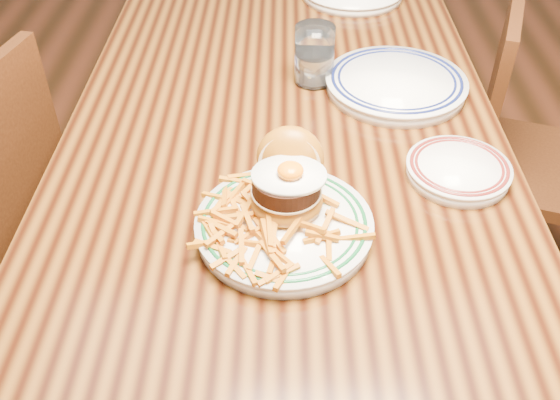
{
  "coord_description": "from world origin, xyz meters",
  "views": [
    {
      "loc": [
        0.0,
        -1.1,
        1.44
      ],
      "look_at": [
        -0.01,
        -0.38,
        0.82
      ],
      "focal_mm": 40.0,
      "sensor_mm": 36.0,
      "label": 1
    }
  ],
  "objects_px": {
    "chair_right": "(525,151)",
    "side_plate": "(458,169)",
    "main_plate": "(285,209)",
    "table": "(284,138)"
  },
  "relations": [
    {
      "from": "chair_right",
      "to": "main_plate",
      "type": "relative_size",
      "value": 2.88
    },
    {
      "from": "table",
      "to": "side_plate",
      "type": "xyz_separation_m",
      "value": [
        0.31,
        -0.24,
        0.1
      ]
    },
    {
      "from": "side_plate",
      "to": "chair_right",
      "type": "bearing_deg",
      "value": 41.94
    },
    {
      "from": "main_plate",
      "to": "side_plate",
      "type": "xyz_separation_m",
      "value": [
        0.3,
        0.13,
        -0.02
      ]
    },
    {
      "from": "main_plate",
      "to": "chair_right",
      "type": "bearing_deg",
      "value": 49.37
    },
    {
      "from": "main_plate",
      "to": "side_plate",
      "type": "distance_m",
      "value": 0.33
    },
    {
      "from": "chair_right",
      "to": "main_plate",
      "type": "height_order",
      "value": "main_plate"
    },
    {
      "from": "table",
      "to": "side_plate",
      "type": "distance_m",
      "value": 0.4
    },
    {
      "from": "chair_right",
      "to": "side_plate",
      "type": "height_order",
      "value": "chair_right"
    },
    {
      "from": "chair_right",
      "to": "side_plate",
      "type": "relative_size",
      "value": 4.62
    }
  ]
}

